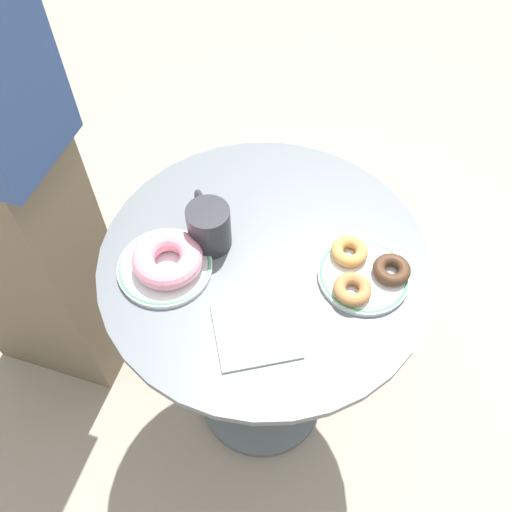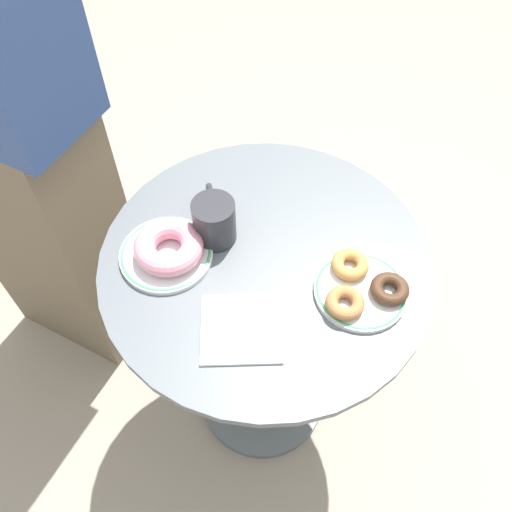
% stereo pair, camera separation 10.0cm
% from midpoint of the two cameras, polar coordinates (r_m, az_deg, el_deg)
% --- Properties ---
extents(ground_plane, '(7.00, 7.00, 0.02)m').
position_cam_midpoint_polar(ground_plane, '(1.65, -1.19, -14.87)').
color(ground_plane, gray).
extents(cafe_table, '(0.63, 0.63, 0.71)m').
position_cam_midpoint_polar(cafe_table, '(1.22, -1.57, -6.85)').
color(cafe_table, '#565B60').
rests_on(cafe_table, ground).
extents(plate_left, '(0.18, 0.18, 0.01)m').
position_cam_midpoint_polar(plate_left, '(1.02, -12.36, -1.32)').
color(plate_left, white).
rests_on(plate_left, cafe_table).
extents(plate_right, '(0.17, 0.17, 0.01)m').
position_cam_midpoint_polar(plate_right, '(0.99, 8.48, -2.24)').
color(plate_right, white).
rests_on(plate_right, cafe_table).
extents(donut_pink_frosted, '(0.18, 0.18, 0.04)m').
position_cam_midpoint_polar(donut_pink_frosted, '(0.99, -12.17, -0.50)').
color(donut_pink_frosted, pink).
rests_on(donut_pink_frosted, plate_left).
extents(donut_chocolate, '(0.10, 0.10, 0.02)m').
position_cam_midpoint_polar(donut_chocolate, '(0.99, 11.36, -1.62)').
color(donut_chocolate, '#422819').
rests_on(donut_chocolate, plate_right).
extents(donut_old_fashioned, '(0.09, 0.09, 0.02)m').
position_cam_midpoint_polar(donut_old_fashioned, '(1.00, 7.05, 0.29)').
color(donut_old_fashioned, '#BC7F42').
rests_on(donut_old_fashioned, plate_right).
extents(donut_cinnamon, '(0.09, 0.09, 0.02)m').
position_cam_midpoint_polar(donut_cinnamon, '(0.95, 7.21, -3.71)').
color(donut_cinnamon, '#A36B3D').
rests_on(donut_cinnamon, plate_right).
extents(paper_napkin, '(0.17, 0.16, 0.01)m').
position_cam_midpoint_polar(paper_napkin, '(0.93, -3.09, -8.05)').
color(paper_napkin, white).
rests_on(paper_napkin, cafe_table).
extents(coffee_mug, '(0.08, 0.12, 0.09)m').
position_cam_midpoint_polar(coffee_mug, '(1.01, -7.86, 3.01)').
color(coffee_mug, '#28282D').
rests_on(coffee_mug, cafe_table).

